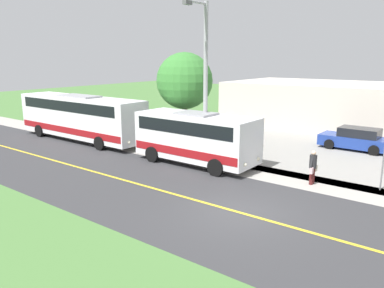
% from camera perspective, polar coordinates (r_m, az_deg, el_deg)
% --- Properties ---
extents(ground_plane, '(120.00, 120.00, 0.00)m').
position_cam_1_polar(ground_plane, '(15.03, 7.03, -10.20)').
color(ground_plane, '#477238').
extents(road_surface, '(8.00, 100.00, 0.01)m').
position_cam_1_polar(road_surface, '(15.03, 7.03, -10.19)').
color(road_surface, '#333335').
rests_on(road_surface, ground).
extents(sidewalk, '(2.40, 100.00, 0.01)m').
position_cam_1_polar(sidewalk, '(19.44, 14.86, -5.11)').
color(sidewalk, '#9E9991').
rests_on(sidewalk, ground).
extents(road_centre_line, '(0.16, 100.00, 0.00)m').
position_cam_1_polar(road_centre_line, '(15.03, 7.03, -10.17)').
color(road_centre_line, gold).
rests_on(road_centre_line, ground).
extents(shuttle_bus_front, '(2.77, 7.18, 2.91)m').
position_cam_1_polar(shuttle_bus_front, '(21.10, 0.60, 1.25)').
color(shuttle_bus_front, white).
rests_on(shuttle_bus_front, ground).
extents(transit_bus_rear, '(2.66, 11.44, 3.26)m').
position_cam_1_polar(transit_bus_rear, '(28.38, -16.53, 4.12)').
color(transit_bus_rear, white).
rests_on(transit_bus_rear, ground).
extents(pedestrian_with_bags, '(0.72, 0.34, 1.63)m').
position_cam_1_polar(pedestrian_with_bags, '(18.70, 17.79, -3.23)').
color(pedestrian_with_bags, '#4C1919').
rests_on(pedestrian_with_bags, ground).
extents(street_light_pole, '(1.97, 0.24, 8.75)m').
position_cam_1_polar(street_light_pole, '(20.77, 1.88, 9.93)').
color(street_light_pole, '#9E9EA3').
rests_on(street_light_pole, ground).
extents(parked_car_near, '(2.09, 4.44, 1.45)m').
position_cam_1_polar(parked_car_near, '(26.76, 23.57, 0.67)').
color(parked_car_near, navy).
rests_on(parked_car_near, ground).
extents(tree_curbside, '(3.66, 3.66, 6.23)m').
position_cam_1_polar(tree_curbside, '(24.82, -1.13, 9.47)').
color(tree_curbside, '#4C3826').
rests_on(tree_curbside, ground).
extents(commercial_building, '(10.00, 21.90, 3.73)m').
position_cam_1_polar(commercial_building, '(34.51, 24.28, 5.14)').
color(commercial_building, beige).
rests_on(commercial_building, ground).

